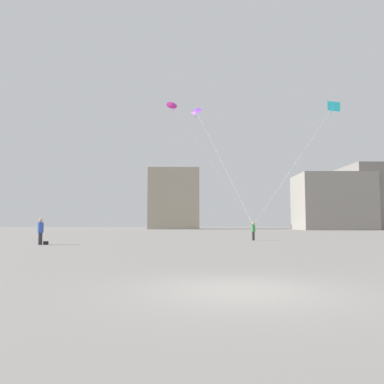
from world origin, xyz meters
The scene contains 9 objects.
ground_plane centered at (0.00, 0.00, 0.00)m, with size 300.00×300.00×0.00m, color gray.
person_in_blue centered at (-10.53, 18.36, 0.98)m, with size 0.39×0.39×1.80m.
person_in_green centered at (5.49, 24.33, 0.86)m, with size 0.34×0.34×1.57m.
kite_cyan_delta centered at (11.63, 21.59, 10.88)m, with size 6.71×3.57×10.08m.
kite_violet_delta centered at (1.45, 35.67, 14.33)m, with size 4.81×12.28×13.88m.
kite_magenta_diamond centered at (-1.49, 25.92, 12.19)m, with size 7.65×2.09×11.49m.
building_left_hall centered at (-1.00, 90.84, 7.69)m, with size 13.21×11.20×15.39m.
building_centre_hall centered at (35.00, 77.05, 6.29)m, with size 16.65×13.94×12.58m.
handbag_beside_flyer centered at (-10.18, 18.46, 0.12)m, with size 0.32×0.14×0.24m, color black.
Camera 1 is at (-1.51, -8.51, 1.47)m, focal length 35.84 mm.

